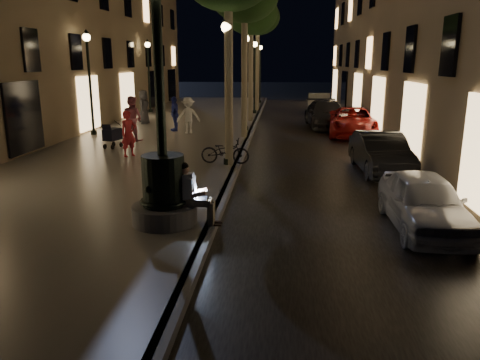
# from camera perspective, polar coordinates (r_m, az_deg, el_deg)

# --- Properties ---
(ground) EXTENTS (120.00, 120.00, 0.00)m
(ground) POSITION_cam_1_polar(r_m,az_deg,el_deg) (22.79, 1.22, 5.21)
(ground) COLOR black
(ground) RESTS_ON ground
(cobble_lane) EXTENTS (6.00, 45.00, 0.02)m
(cobble_lane) POSITION_cam_1_polar(r_m,az_deg,el_deg) (22.80, 8.80, 5.07)
(cobble_lane) COLOR black
(cobble_lane) RESTS_ON ground
(promenade) EXTENTS (8.00, 45.00, 0.20)m
(promenade) POSITION_cam_1_polar(r_m,az_deg,el_deg) (23.37, -8.66, 5.52)
(promenade) COLOR slate
(promenade) RESTS_ON ground
(curb_strip) EXTENTS (0.25, 45.00, 0.20)m
(curb_strip) POSITION_cam_1_polar(r_m,az_deg,el_deg) (22.78, 1.22, 5.45)
(curb_strip) COLOR #59595B
(curb_strip) RESTS_ON ground
(fountain_lamppost) EXTENTS (1.40, 1.40, 5.21)m
(fountain_lamppost) POSITION_cam_1_polar(r_m,az_deg,el_deg) (10.06, -9.34, 0.29)
(fountain_lamppost) COLOR #59595B
(fountain_lamppost) RESTS_ON promenade
(seated_man_laptop) EXTENTS (0.98, 0.33, 1.36)m
(seated_man_laptop) POSITION_cam_1_polar(r_m,az_deg,el_deg) (10.01, -5.86, -1.43)
(seated_man_laptop) COLOR tan
(seated_man_laptop) RESTS_ON promenade
(tree_third) EXTENTS (3.00, 3.00, 7.20)m
(tree_third) POSITION_cam_1_polar(r_m,az_deg,el_deg) (27.63, 1.35, 19.58)
(tree_third) COLOR #6B604C
(tree_third) RESTS_ON promenade
(tree_far) EXTENTS (3.00, 3.00, 7.50)m
(tree_far) POSITION_cam_1_polar(r_m,az_deg,el_deg) (33.61, 2.19, 19.14)
(tree_far) COLOR #6B604C
(tree_far) RESTS_ON promenade
(lamp_curb_a) EXTENTS (0.36, 0.36, 4.81)m
(lamp_curb_a) POSITION_cam_1_polar(r_m,az_deg,el_deg) (15.56, -1.58, 12.92)
(lamp_curb_a) COLOR black
(lamp_curb_a) RESTS_ON promenade
(lamp_curb_b) EXTENTS (0.36, 0.36, 4.81)m
(lamp_curb_b) POSITION_cam_1_polar(r_m,az_deg,el_deg) (23.52, 0.68, 13.41)
(lamp_curb_b) COLOR black
(lamp_curb_b) RESTS_ON promenade
(lamp_curb_c) EXTENTS (0.36, 0.36, 4.81)m
(lamp_curb_c) POSITION_cam_1_polar(r_m,az_deg,el_deg) (31.51, 1.79, 13.65)
(lamp_curb_c) COLOR black
(lamp_curb_c) RESTS_ON promenade
(lamp_curb_d) EXTENTS (0.36, 0.36, 4.81)m
(lamp_curb_d) POSITION_cam_1_polar(r_m,az_deg,el_deg) (39.50, 2.46, 13.78)
(lamp_curb_d) COLOR black
(lamp_curb_d) RESTS_ON promenade
(lamp_left_b) EXTENTS (0.36, 0.36, 4.81)m
(lamp_left_b) POSITION_cam_1_polar(r_m,az_deg,el_deg) (23.21, -17.94, 12.73)
(lamp_left_b) COLOR black
(lamp_left_b) RESTS_ON promenade
(lamp_left_c) EXTENTS (0.36, 0.36, 4.81)m
(lamp_left_c) POSITION_cam_1_polar(r_m,az_deg,el_deg) (32.68, -11.09, 13.42)
(lamp_left_c) COLOR black
(lamp_left_c) RESTS_ON promenade
(stroller) EXTENTS (0.63, 1.09, 1.10)m
(stroller) POSITION_cam_1_polar(r_m,az_deg,el_deg) (19.51, -15.31, 5.37)
(stroller) COLOR black
(stroller) RESTS_ON promenade
(car_front) EXTENTS (1.48, 3.66, 1.25)m
(car_front) POSITION_cam_1_polar(r_m,az_deg,el_deg) (11.01, 21.52, -2.48)
(car_front) COLOR #B2B4BA
(car_front) RESTS_ON ground
(car_second) EXTENTS (1.59, 4.07, 1.32)m
(car_second) POSITION_cam_1_polar(r_m,az_deg,el_deg) (16.15, 16.78, 3.17)
(car_second) COLOR black
(car_second) RESTS_ON ground
(car_third) EXTENTS (2.62, 5.13, 1.39)m
(car_third) POSITION_cam_1_polar(r_m,az_deg,el_deg) (23.91, 13.56, 6.92)
(car_third) COLOR maroon
(car_third) RESTS_ON ground
(car_rear) EXTENTS (2.34, 5.13, 1.46)m
(car_rear) POSITION_cam_1_polar(r_m,az_deg,el_deg) (26.73, 10.47, 7.90)
(car_rear) COLOR #28292D
(car_rear) RESTS_ON ground
(car_fifth) EXTENTS (1.79, 4.33, 1.39)m
(car_fifth) POSITION_cam_1_polar(r_m,az_deg,el_deg) (33.66, 9.60, 9.17)
(car_fifth) COLOR #9C9E98
(car_fifth) RESTS_ON ground
(pedestrian_red) EXTENTS (0.70, 0.72, 1.67)m
(pedestrian_red) POSITION_cam_1_polar(r_m,az_deg,el_deg) (17.60, -13.43, 5.51)
(pedestrian_red) COLOR red
(pedestrian_red) RESTS_ON promenade
(pedestrian_pink) EXTENTS (1.14, 1.01, 1.95)m
(pedestrian_pink) POSITION_cam_1_polar(r_m,az_deg,el_deg) (20.99, -13.00, 7.29)
(pedestrian_pink) COLOR #CA6B7E
(pedestrian_pink) RESTS_ON promenade
(pedestrian_white) EXTENTS (1.25, 0.93, 1.73)m
(pedestrian_white) POSITION_cam_1_polar(r_m,az_deg,el_deg) (22.85, -6.32, 7.84)
(pedestrian_white) COLOR white
(pedestrian_white) RESTS_ON promenade
(pedestrian_blue) EXTENTS (0.85, 1.08, 1.71)m
(pedestrian_blue) POSITION_cam_1_polar(r_m,az_deg,el_deg) (23.73, -7.98, 8.01)
(pedestrian_blue) COLOR navy
(pedestrian_blue) RESTS_ON promenade
(pedestrian_dark) EXTENTS (0.61, 0.92, 1.85)m
(pedestrian_dark) POSITION_cam_1_polar(r_m,az_deg,el_deg) (26.80, -11.66, 8.72)
(pedestrian_dark) COLOR #343338
(pedestrian_dark) RESTS_ON promenade
(bicycle) EXTENTS (1.67, 0.64, 0.87)m
(bicycle) POSITION_cam_1_polar(r_m,az_deg,el_deg) (15.96, -1.83, 3.55)
(bicycle) COLOR black
(bicycle) RESTS_ON promenade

